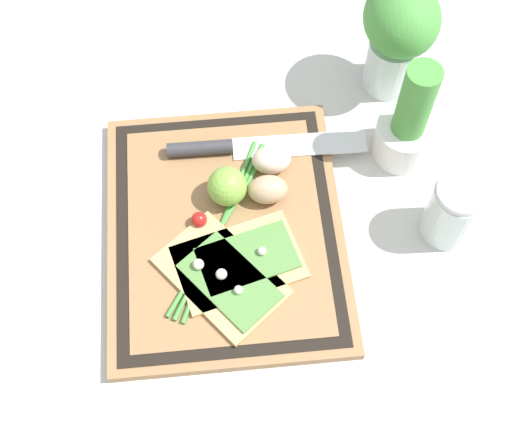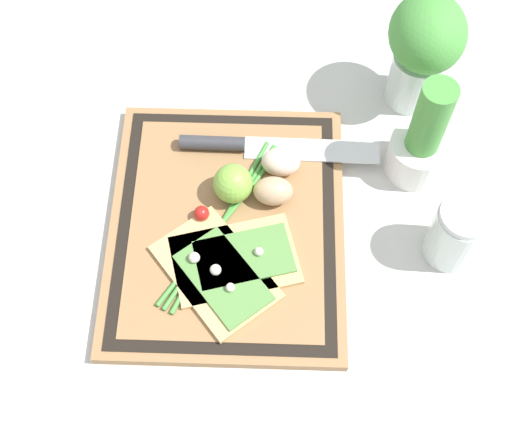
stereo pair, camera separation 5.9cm
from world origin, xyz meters
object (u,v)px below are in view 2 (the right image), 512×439
(knife, at_px, (246,146))
(cherry_tomato_red, at_px, (202,213))
(egg_brown, at_px, (273,191))
(egg_pink, at_px, (281,162))
(lime, at_px, (233,184))
(herb_pot, at_px, (422,143))
(pizza_slice_far, at_px, (237,259))
(herb_glass, at_px, (424,46))
(sauce_jar, at_px, (456,235))
(pizza_slice_near, at_px, (217,273))

(knife, bearing_deg, cherry_tomato_red, -26.22)
(egg_brown, height_order, egg_pink, same)
(lime, bearing_deg, cherry_tomato_red, -47.08)
(herb_pot, bearing_deg, cherry_tomato_red, -71.21)
(pizza_slice_far, distance_m, egg_pink, 0.17)
(egg_brown, height_order, herb_glass, herb_glass)
(egg_pink, xyz_separation_m, sauce_jar, (0.12, 0.25, 0.01))
(herb_pot, bearing_deg, pizza_slice_far, -56.28)
(pizza_slice_near, height_order, cherry_tomato_red, same)
(egg_brown, distance_m, herb_glass, 0.31)
(knife, distance_m, sauce_jar, 0.34)
(herb_pot, distance_m, herb_glass, 0.15)
(pizza_slice_far, height_order, egg_brown, egg_brown)
(egg_pink, xyz_separation_m, herb_glass, (-0.16, 0.21, 0.08))
(egg_brown, relative_size, herb_glass, 0.29)
(pizza_slice_far, relative_size, cherry_tomato_red, 8.53)
(cherry_tomato_red, bearing_deg, egg_brown, 108.75)
(knife, height_order, egg_pink, egg_pink)
(lime, height_order, cherry_tomato_red, lime)
(cherry_tomato_red, bearing_deg, sauce_jar, 84.87)
(pizza_slice_near, relative_size, sauce_jar, 1.83)
(lime, bearing_deg, herb_pot, 103.80)
(egg_pink, height_order, herb_pot, herb_pot)
(pizza_slice_far, bearing_deg, herb_pot, 123.72)
(egg_pink, bearing_deg, knife, -124.54)
(pizza_slice_far, xyz_separation_m, egg_brown, (-0.10, 0.05, 0.02))
(pizza_slice_far, bearing_deg, knife, 178.17)
(pizza_slice_far, bearing_deg, sauce_jar, 96.76)
(knife, xyz_separation_m, egg_brown, (0.09, 0.04, 0.01))
(herb_pot, relative_size, herb_glass, 0.96)
(egg_pink, height_order, cherry_tomato_red, egg_pink)
(cherry_tomato_red, relative_size, herb_pot, 0.12)
(pizza_slice_far, xyz_separation_m, herb_glass, (-0.31, 0.27, 0.09))
(cherry_tomato_red, relative_size, sauce_jar, 0.20)
(pizza_slice_near, distance_m, herb_glass, 0.46)
(sauce_jar, height_order, herb_glass, herb_glass)
(knife, bearing_deg, pizza_slice_near, -8.99)
(egg_brown, bearing_deg, pizza_slice_far, -25.29)
(pizza_slice_far, distance_m, herb_glass, 0.42)
(pizza_slice_far, xyz_separation_m, herb_pot, (-0.18, 0.27, 0.04))
(knife, distance_m, egg_brown, 0.10)
(sauce_jar, bearing_deg, herb_pot, -164.20)
(sauce_jar, xyz_separation_m, herb_glass, (-0.28, -0.04, 0.07))
(pizza_slice_near, height_order, knife, pizza_slice_near)
(cherry_tomato_red, relative_size, herb_glass, 0.11)
(lime, bearing_deg, pizza_slice_near, -7.65)
(pizza_slice_far, bearing_deg, lime, -174.86)
(egg_brown, distance_m, sauce_jar, 0.27)
(knife, xyz_separation_m, herb_pot, (0.01, 0.26, 0.04))
(egg_brown, height_order, lime, lime)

